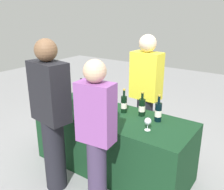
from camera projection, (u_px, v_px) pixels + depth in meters
name	position (u px, v px, depth m)	size (l,w,h in m)	color
ground_plane	(112.00, 167.00, 3.30)	(12.00, 12.00, 0.00)	gray
tasting_table	(112.00, 142.00, 3.17)	(1.97, 0.76, 0.75)	#14381E
wine_bottle_0	(82.00, 92.00, 3.52)	(0.07, 0.07, 0.31)	black
wine_bottle_1	(82.00, 96.00, 3.39)	(0.07, 0.07, 0.29)	black
wine_bottle_2	(124.00, 104.00, 3.08)	(0.07, 0.07, 0.30)	black
wine_bottle_3	(142.00, 107.00, 2.99)	(0.08, 0.08, 0.30)	black
wine_bottle_4	(158.00, 112.00, 2.84)	(0.08, 0.08, 0.32)	black
wine_glass_0	(82.00, 102.00, 3.20)	(0.07, 0.07, 0.14)	silver
wine_glass_1	(83.00, 108.00, 3.03)	(0.06, 0.06, 0.12)	silver
wine_glass_2	(107.00, 113.00, 2.86)	(0.07, 0.07, 0.14)	silver
wine_glass_3	(148.00, 122.00, 2.63)	(0.07, 0.07, 0.14)	silver
server_pouring	(146.00, 92.00, 3.36)	(0.41, 0.24, 1.66)	black
guest_0	(51.00, 113.00, 2.66)	(0.46, 0.30, 1.70)	black
guest_1	(96.00, 133.00, 2.37)	(0.37, 0.23, 1.56)	#3F3351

